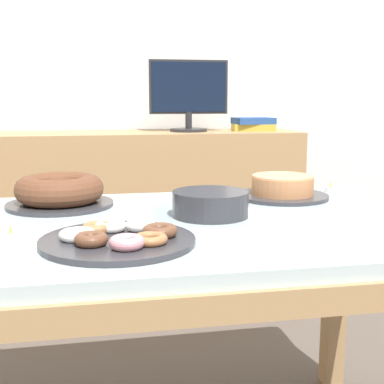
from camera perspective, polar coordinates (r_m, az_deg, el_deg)
name	(u,v)px	position (r m, az deg, el deg)	size (l,w,h in m)	color
wall_back	(126,58)	(3.16, -7.09, 13.98)	(8.00, 0.10, 2.60)	white
dining_table	(178,256)	(1.44, -1.55, -6.87)	(1.44, 0.91, 0.75)	silver
sideboard	(133,215)	(2.92, -6.33, -2.45)	(1.80, 0.44, 0.90)	tan
computer_monitor	(189,96)	(2.90, -0.36, 10.21)	(0.42, 0.20, 0.38)	#262628
book_stack	(253,124)	(2.99, 6.54, 7.20)	(0.25, 0.19, 0.07)	#B29933
cake_chocolate_round	(282,188)	(1.77, 9.61, 0.41)	(0.30, 0.30, 0.07)	#333338
cake_golden_bundt	(60,192)	(1.65, -13.94, 0.03)	(0.32, 0.32, 0.09)	#333338
pastry_platter	(119,238)	(1.20, -7.84, -4.88)	(0.35, 0.35, 0.04)	#333338
plate_stack	(210,204)	(1.47, 1.97, -1.26)	(0.21, 0.21, 0.07)	#333338
tealight_centre	(330,189)	(1.92, 14.55, 0.32)	(0.04, 0.04, 0.04)	silver
tealight_right_edge	(11,236)	(1.30, -18.75, -4.42)	(0.04, 0.04, 0.04)	silver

